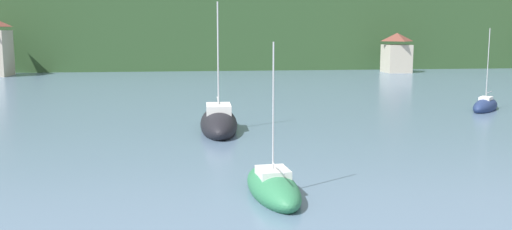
# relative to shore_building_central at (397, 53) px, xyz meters

# --- Properties ---
(wooded_hillside) EXTENTS (352.00, 55.44, 37.02)m
(wooded_hillside) POSITION_rel_shore_building_central_xyz_m (-17.01, 37.41, 5.14)
(wooded_hillside) COLOR #2D4C28
(wooded_hillside) RESTS_ON ground_plane
(shore_building_central) EXTENTS (3.54, 4.24, 5.67)m
(shore_building_central) POSITION_rel_shore_building_central_xyz_m (0.00, 0.00, 0.00)
(shore_building_central) COLOR #BCB29E
(shore_building_central) RESTS_ON ground_plane
(sailboat_mid_0) EXTENTS (2.06, 5.08, 5.96)m
(sailboat_mid_0) POSITION_rel_shore_building_central_xyz_m (-27.51, -59.08, -2.44)
(sailboat_mid_0) COLOR #2D754C
(sailboat_mid_0) RESTS_ON ground_plane
(sailboat_far_3) EXTENTS (4.22, 4.43, 6.54)m
(sailboat_far_3) POSITION_rel_shore_building_central_xyz_m (-7.94, -38.93, -2.43)
(sailboat_far_3) COLOR navy
(sailboat_far_3) RESTS_ON ground_plane
(sailboat_far_9) EXTENTS (2.48, 7.52, 8.20)m
(sailboat_far_9) POSITION_rel_shore_building_central_xyz_m (-28.62, -45.16, -2.27)
(sailboat_far_9) COLOR black
(sailboat_far_9) RESTS_ON ground_plane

